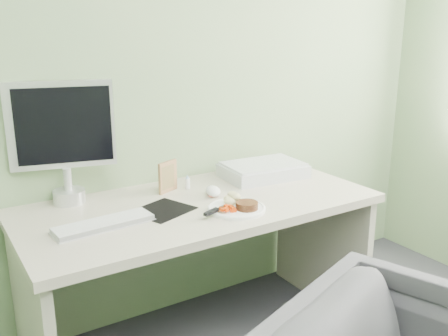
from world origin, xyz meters
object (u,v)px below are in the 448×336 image
plate (237,209)px  desk (200,239)px  scanner (263,171)px  monitor (63,135)px

plate → desk: bearing=114.4°
desk → scanner: size_ratio=3.84×
plate → monitor: bearing=139.5°
plate → scanner: size_ratio=0.60×
desk → plate: 0.28m
desk → monitor: size_ratio=2.96×
plate → monitor: 0.82m
plate → scanner: 0.52m
scanner → monitor: monitor is taller
desk → monitor: (-0.50, 0.31, 0.49)m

